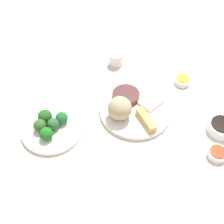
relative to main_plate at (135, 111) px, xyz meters
The scene contains 19 objects.
tabletop 0.05m from the main_plate, 130.40° to the left, with size 2.20×2.20×0.02m, color beige.
main_plate is the anchor object (origin of this frame).
rice_scoop 0.08m from the main_plate, 57.87° to the left, with size 0.08×0.08×0.08m, color tan.
spring_roll 0.07m from the main_plate, 147.87° to the left, with size 0.10×0.03×0.03m, color #DAA750.
crab_rangoon_wonton 0.07m from the main_plate, 122.13° to the right, with size 0.07×0.08×0.01m, color beige.
stir_fry_heap 0.07m from the main_plate, 32.13° to the right, with size 0.10×0.10×0.02m, color #4C2524.
broccoli_plate 0.29m from the main_plate, 44.27° to the left, with size 0.20×0.20×0.01m, color white.
broccoli_floret_0 0.33m from the main_plate, 43.68° to the left, with size 0.04×0.04×0.04m, color #355F27.
broccoli_floret_1 0.29m from the main_plate, 44.56° to the left, with size 0.04×0.04×0.04m, color #2C5E32.
broccoli_floret_3 0.32m from the main_plate, 50.65° to the left, with size 0.04×0.04×0.04m, color #1E6C1B.
broccoli_floret_4 0.31m from the main_plate, 37.69° to the left, with size 0.05×0.05×0.05m, color #245A20.
broccoli_floret_5 0.26m from the main_plate, 40.65° to the left, with size 0.04×0.04×0.04m, color #1F662A.
soy_sauce_bowl 0.29m from the main_plate, 167.93° to the right, with size 0.09×0.09×0.03m, color white.
soy_sauce_bowl_liquid 0.29m from the main_plate, 167.93° to the right, with size 0.07×0.07×0.00m, color black.
sauce_ramekin_hot_mustard 0.25m from the main_plate, 113.52° to the right, with size 0.06×0.06×0.02m, color white.
sauce_ramekin_hot_mustard_liquid 0.25m from the main_plate, 113.52° to the right, with size 0.05×0.05×0.00m, color gold.
sauce_ramekin_sweet_and_sour 0.30m from the main_plate, behind, with size 0.06×0.06×0.02m, color white.
sauce_ramekin_sweet_and_sour_liquid 0.30m from the main_plate, behind, with size 0.05×0.05×0.00m, color red.
teacup 0.28m from the main_plate, 48.04° to the right, with size 0.06×0.06×0.05m, color white.
Camera 1 is at (-0.20, 0.57, 0.76)m, focal length 44.20 mm.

